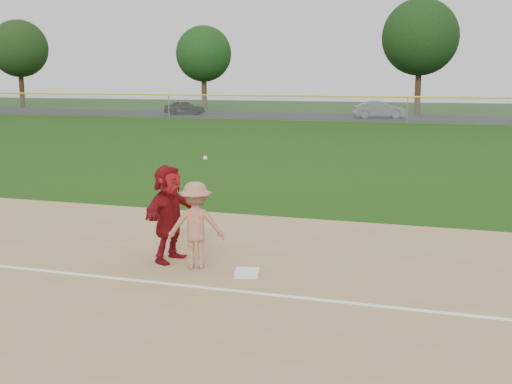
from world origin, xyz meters
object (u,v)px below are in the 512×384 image
(car_left, at_px, (185,108))
(first_base, at_px, (247,273))
(car_mid, at_px, (379,110))
(base_runner, at_px, (169,213))

(car_left, bearing_deg, first_base, -167.81)
(car_mid, bearing_deg, base_runner, 166.24)
(first_base, xyz_separation_m, car_left, (-21.06, 45.02, 0.59))
(base_runner, bearing_deg, car_mid, 11.87)
(car_left, xyz_separation_m, car_mid, (18.05, 0.10, 0.08))
(car_mid, bearing_deg, first_base, 168.43)
(car_left, height_order, car_mid, car_mid)
(first_base, xyz_separation_m, base_runner, (-1.74, 0.46, 0.90))
(base_runner, xyz_separation_m, car_mid, (-1.26, 44.67, -0.23))
(base_runner, distance_m, car_left, 48.57)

